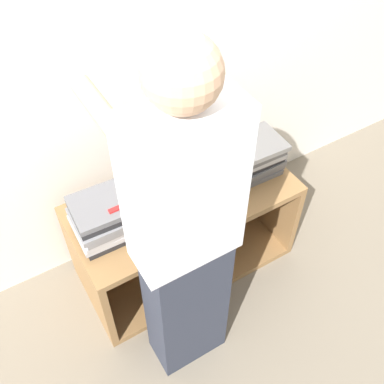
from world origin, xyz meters
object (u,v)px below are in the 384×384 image
object	(u,v)px
laptop_stack_left	(112,215)
person	(184,242)
laptop_open	(179,185)
laptop_stack_right	(246,158)

from	to	relation	value
laptop_stack_left	person	bearing A→B (deg)	-73.57
laptop_open	laptop_stack_left	world-z (taller)	laptop_open
laptop_stack_right	person	size ratio (longest dim) A/B	0.22
laptop_stack_left	person	distance (m)	0.51
laptop_open	person	distance (m)	0.61
laptop_open	laptop_stack_left	distance (m)	0.39
laptop_open	laptop_stack_right	distance (m)	0.39
laptop_stack_right	person	xyz separation A→B (m)	(-0.63, -0.44, 0.21)
laptop_open	person	bearing A→B (deg)	-116.98
laptop_open	laptop_stack_left	bearing A→B (deg)	-172.82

